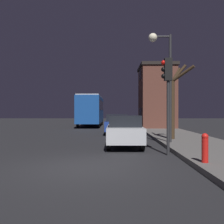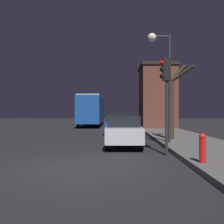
{
  "view_description": "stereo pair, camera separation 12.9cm",
  "coord_description": "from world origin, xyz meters",
  "px_view_note": "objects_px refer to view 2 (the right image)",
  "views": [
    {
      "loc": [
        0.98,
        -7.84,
        1.74
      ],
      "look_at": [
        0.74,
        12.45,
        1.74
      ],
      "focal_mm": 40.0,
      "sensor_mm": 36.0,
      "label": 1
    },
    {
      "loc": [
        1.11,
        -7.83,
        1.74
      ],
      "look_at": [
        0.74,
        12.45,
        1.74
      ],
      "focal_mm": 40.0,
      "sensor_mm": 36.0,
      "label": 2
    }
  ],
  "objects_px": {
    "car_near_lane": "(123,130)",
    "bus": "(92,108)",
    "car_mid_lane": "(117,124)",
    "bare_tree": "(173,101)",
    "fire_hydrant": "(203,147)",
    "streetlamp": "(162,64)",
    "traffic_light": "(166,85)"
  },
  "relations": [
    {
      "from": "bus",
      "to": "fire_hydrant",
      "type": "distance_m",
      "value": 23.13
    },
    {
      "from": "bus",
      "to": "car_mid_lane",
      "type": "distance_m",
      "value": 10.64
    },
    {
      "from": "fire_hydrant",
      "to": "car_mid_lane",
      "type": "bearing_deg",
      "value": 102.21
    },
    {
      "from": "car_near_lane",
      "to": "fire_hydrant",
      "type": "distance_m",
      "value": 5.31
    },
    {
      "from": "car_near_lane",
      "to": "streetlamp",
      "type": "bearing_deg",
      "value": 11.55
    },
    {
      "from": "streetlamp",
      "to": "bus",
      "type": "relative_size",
      "value": 0.61
    },
    {
      "from": "bare_tree",
      "to": "fire_hydrant",
      "type": "relative_size",
      "value": 4.78
    },
    {
      "from": "bare_tree",
      "to": "fire_hydrant",
      "type": "distance_m",
      "value": 7.01
    },
    {
      "from": "streetlamp",
      "to": "fire_hydrant",
      "type": "distance_m",
      "value": 6.29
    },
    {
      "from": "bare_tree",
      "to": "bus",
      "type": "xyz_separation_m",
      "value": [
        -6.29,
        15.59,
        -0.2
      ]
    },
    {
      "from": "fire_hydrant",
      "to": "bus",
      "type": "bearing_deg",
      "value": 104.26
    },
    {
      "from": "fire_hydrant",
      "to": "traffic_light",
      "type": "bearing_deg",
      "value": 106.32
    },
    {
      "from": "streetlamp",
      "to": "car_near_lane",
      "type": "distance_m",
      "value": 3.94
    },
    {
      "from": "bus",
      "to": "streetlamp",
      "type": "bearing_deg",
      "value": -72.7
    },
    {
      "from": "bare_tree",
      "to": "car_mid_lane",
      "type": "height_order",
      "value": "bare_tree"
    },
    {
      "from": "bus",
      "to": "bare_tree",
      "type": "bearing_deg",
      "value": -68.02
    },
    {
      "from": "car_mid_lane",
      "to": "bare_tree",
      "type": "bearing_deg",
      "value": -59.25
    },
    {
      "from": "bare_tree",
      "to": "car_mid_lane",
      "type": "distance_m",
      "value": 6.57
    },
    {
      "from": "car_near_lane",
      "to": "car_mid_lane",
      "type": "xyz_separation_m",
      "value": [
        -0.35,
        7.48,
        -0.02
      ]
    },
    {
      "from": "streetlamp",
      "to": "traffic_light",
      "type": "relative_size",
      "value": 1.45
    },
    {
      "from": "streetlamp",
      "to": "car_mid_lane",
      "type": "relative_size",
      "value": 1.25
    },
    {
      "from": "car_near_lane",
      "to": "fire_hydrant",
      "type": "relative_size",
      "value": 4.53
    },
    {
      "from": "car_near_lane",
      "to": "car_mid_lane",
      "type": "height_order",
      "value": "car_near_lane"
    },
    {
      "from": "bare_tree",
      "to": "streetlamp",
      "type": "bearing_deg",
      "value": -120.49
    },
    {
      "from": "traffic_light",
      "to": "bus",
      "type": "xyz_separation_m",
      "value": [
        -5.01,
        20.06,
        -0.65
      ]
    },
    {
      "from": "car_mid_lane",
      "to": "fire_hydrant",
      "type": "distance_m",
      "value": 12.54
    },
    {
      "from": "traffic_light",
      "to": "bus",
      "type": "relative_size",
      "value": 0.42
    },
    {
      "from": "streetlamp",
      "to": "traffic_light",
      "type": "bearing_deg",
      "value": -96.88
    },
    {
      "from": "car_near_lane",
      "to": "fire_hydrant",
      "type": "height_order",
      "value": "car_near_lane"
    },
    {
      "from": "car_near_lane",
      "to": "bus",
      "type": "bearing_deg",
      "value": 100.87
    },
    {
      "from": "traffic_light",
      "to": "car_mid_lane",
      "type": "xyz_separation_m",
      "value": [
        -1.98,
        9.95,
        -2.01
      ]
    },
    {
      "from": "car_mid_lane",
      "to": "traffic_light",
      "type": "bearing_deg",
      "value": -78.76
    }
  ]
}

